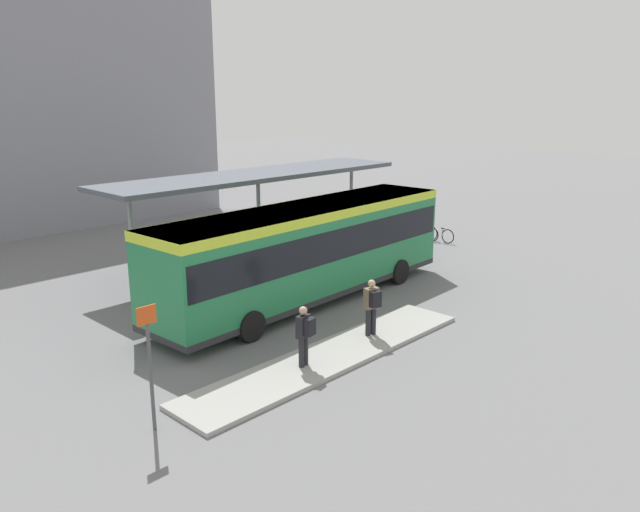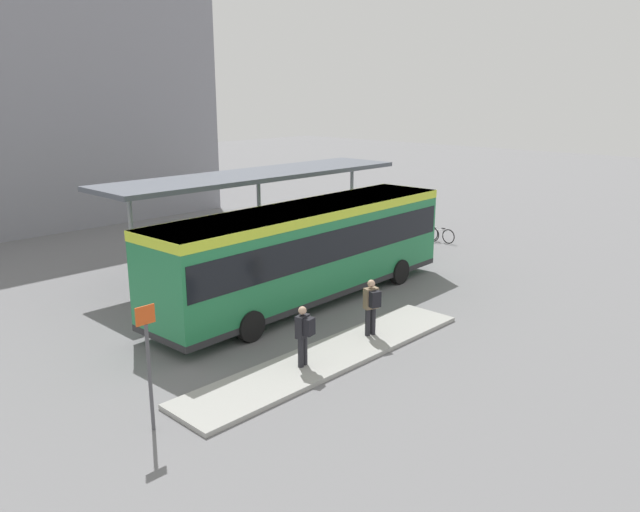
% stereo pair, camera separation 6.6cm
% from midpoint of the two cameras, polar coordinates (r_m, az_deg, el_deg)
% --- Properties ---
extents(ground_plane, '(120.00, 120.00, 0.00)m').
position_cam_midpoint_polar(ground_plane, '(21.67, -1.20, -4.10)').
color(ground_plane, slate).
extents(curb_island, '(9.59, 1.80, 0.12)m').
position_cam_midpoint_polar(curb_island, '(17.14, 0.91, -9.14)').
color(curb_island, '#9E9E99').
rests_on(curb_island, ground_plane).
extents(city_bus, '(12.27, 3.04, 3.31)m').
position_cam_midpoint_polar(city_bus, '(21.14, -1.21, 0.85)').
color(city_bus, '#237A47').
rests_on(city_bus, ground_plane).
extents(pedestrian_waiting, '(0.43, 0.47, 1.62)m').
position_cam_midpoint_polar(pedestrian_waiting, '(16.07, -1.53, -7.00)').
color(pedestrian_waiting, '#232328').
rests_on(pedestrian_waiting, curb_island).
extents(pedestrian_companion, '(0.47, 0.51, 1.68)m').
position_cam_midpoint_polar(pedestrian_companion, '(18.09, 4.68, -4.39)').
color(pedestrian_companion, '#232328').
rests_on(pedestrian_companion, curb_island).
extents(bicycle_white, '(0.48, 1.65, 0.71)m').
position_cam_midpoint_polar(bicycle_white, '(30.60, 10.82, 1.94)').
color(bicycle_white, black).
rests_on(bicycle_white, ground_plane).
extents(bicycle_yellow, '(0.48, 1.62, 0.70)m').
position_cam_midpoint_polar(bicycle_yellow, '(30.85, 9.44, 2.10)').
color(bicycle_yellow, black).
rests_on(bicycle_yellow, ground_plane).
extents(bicycle_black, '(0.48, 1.64, 0.71)m').
position_cam_midpoint_polar(bicycle_black, '(31.44, 8.50, 2.38)').
color(bicycle_black, black).
rests_on(bicycle_black, ground_plane).
extents(station_shelter, '(13.73, 3.16, 3.84)m').
position_cam_midpoint_polar(station_shelter, '(25.70, -5.78, 7.26)').
color(station_shelter, '#4C515B').
rests_on(station_shelter, ground_plane).
extents(platform_sign, '(0.44, 0.08, 2.80)m').
position_cam_midpoint_polar(platform_sign, '(13.62, -15.43, -9.37)').
color(platform_sign, '#4C4C51').
rests_on(platform_sign, ground_plane).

